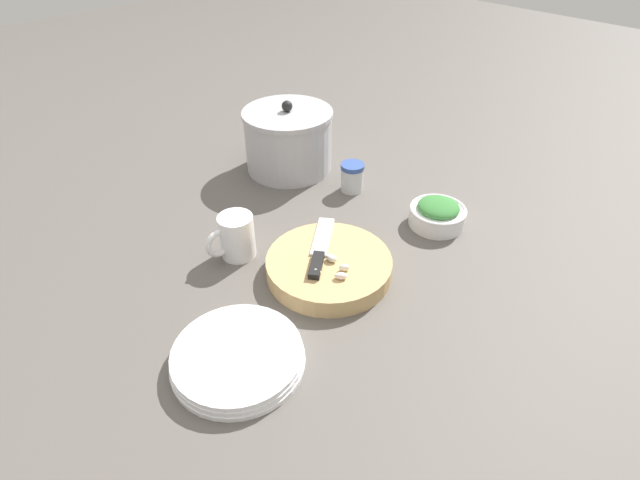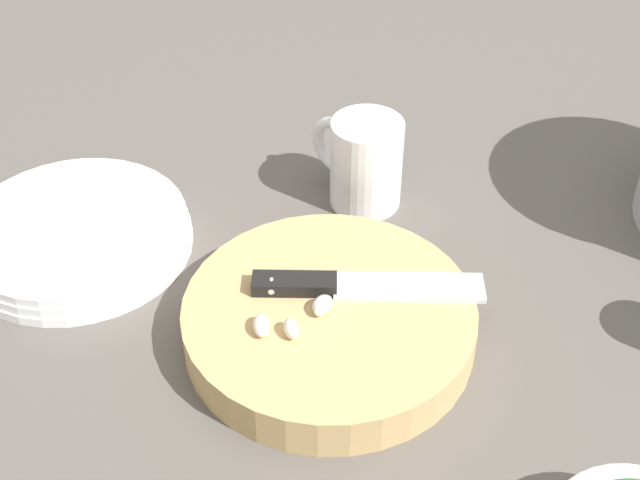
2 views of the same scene
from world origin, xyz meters
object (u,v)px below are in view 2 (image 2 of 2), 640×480
at_px(cutting_board, 329,322).
at_px(chef_knife, 352,285).
at_px(plate_stack, 76,235).
at_px(garlic_cloves, 293,310).
at_px(coffee_mug, 364,162).

bearing_deg(cutting_board, chef_knife, 86.85).
bearing_deg(plate_stack, garlic_cloves, 5.84).
bearing_deg(garlic_cloves, chef_knife, 72.27).
bearing_deg(plate_stack, chef_knife, 17.17).
xyz_separation_m(chef_knife, coffee_mug, (-0.10, 0.15, 0.00)).
relative_size(cutting_board, plate_stack, 1.13).
distance_m(coffee_mug, plate_stack, 0.29).
bearing_deg(plate_stack, cutting_board, 11.36).
bearing_deg(coffee_mug, plate_stack, -126.79).
xyz_separation_m(cutting_board, garlic_cloves, (-0.02, -0.03, 0.03)).
bearing_deg(chef_knife, coffee_mug, 175.79).
height_order(cutting_board, garlic_cloves, garlic_cloves).
distance_m(chef_knife, garlic_cloves, 0.06).
distance_m(cutting_board, chef_knife, 0.04).
xyz_separation_m(chef_knife, garlic_cloves, (-0.02, -0.06, 0.00)).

